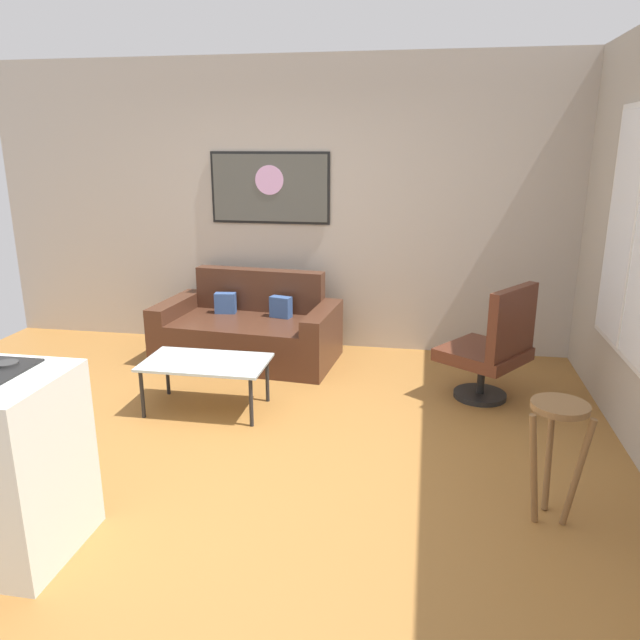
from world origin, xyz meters
TOP-DOWN VIEW (x-y plane):
  - ground at (0.00, 0.00)m, footprint 6.40×6.40m
  - back_wall at (0.00, 2.42)m, footprint 6.40×0.05m
  - couch at (-0.43, 1.85)m, footprint 1.73×1.03m
  - coffee_table at (-0.42, 0.66)m, footprint 0.95×0.55m
  - armchair at (1.76, 1.22)m, footprint 0.82×0.83m
  - bar_stool at (1.93, -0.39)m, footprint 0.35×0.34m
  - wall_painting at (-0.33, 2.38)m, footprint 1.19×0.03m
  - window at (2.59, 0.90)m, footprint 0.03×1.32m

SIDE VIEW (x-z plane):
  - ground at x=0.00m, z-range -0.04..0.00m
  - couch at x=-0.43m, z-range -0.14..0.68m
  - coffee_table at x=-0.42m, z-range 0.17..0.56m
  - armchair at x=1.76m, z-range -0.03..0.93m
  - bar_stool at x=1.93m, z-range 0.17..0.86m
  - back_wall at x=0.00m, z-range 0.00..2.80m
  - window at x=2.59m, z-range 0.56..2.27m
  - wall_painting at x=-0.33m, z-range 1.24..1.93m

